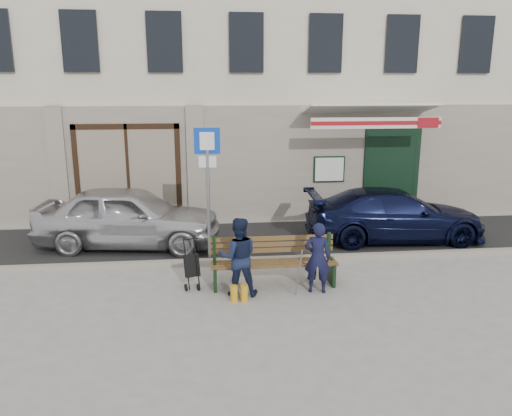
{
  "coord_description": "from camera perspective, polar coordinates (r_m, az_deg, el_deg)",
  "views": [
    {
      "loc": [
        -1.19,
        -8.6,
        3.74
      ],
      "look_at": [
        -0.1,
        1.6,
        1.2
      ],
      "focal_mm": 35.0,
      "sensor_mm": 36.0,
      "label": 1
    }
  ],
  "objects": [
    {
      "name": "woman",
      "position": [
        9.02,
        -2.04,
        -5.6
      ],
      "size": [
        0.72,
        0.56,
        1.46
      ],
      "primitive_type": "imported",
      "rotation": [
        0.0,
        0.0,
        3.13
      ],
      "color": "#151D39",
      "rests_on": "ground"
    },
    {
      "name": "parking_sign",
      "position": [
        10.42,
        -5.53,
        4.01
      ],
      "size": [
        0.54,
        0.09,
        2.89
      ],
      "rotation": [
        0.0,
        0.0,
        -0.08
      ],
      "color": "gray",
      "rests_on": "ground"
    },
    {
      "name": "man",
      "position": [
        9.23,
        7.04,
        -5.66
      ],
      "size": [
        0.54,
        0.41,
        1.33
      ],
      "primitive_type": "imported",
      "rotation": [
        0.0,
        0.0,
        2.93
      ],
      "color": "black",
      "rests_on": "ground"
    },
    {
      "name": "asphalt_lane",
      "position": [
        12.34,
        -0.26,
        -3.71
      ],
      "size": [
        60.0,
        3.2,
        0.01
      ],
      "primitive_type": "cube",
      "color": "#282828",
      "rests_on": "ground"
    },
    {
      "name": "curb",
      "position": [
        10.82,
        0.6,
        -5.99
      ],
      "size": [
        60.0,
        0.18,
        0.12
      ],
      "primitive_type": "cube",
      "color": "#9E9384",
      "rests_on": "ground"
    },
    {
      "name": "car_silver",
      "position": [
        12.09,
        -14.36,
        -0.96
      ],
      "size": [
        4.47,
        2.27,
        1.46
      ],
      "primitive_type": "imported",
      "rotation": [
        0.0,
        0.0,
        1.44
      ],
      "color": "silver",
      "rests_on": "ground"
    },
    {
      "name": "car_navy",
      "position": [
        12.72,
        15.56,
        -0.76
      ],
      "size": [
        4.42,
        1.94,
        1.26
      ],
      "primitive_type": "imported",
      "rotation": [
        0.0,
        0.0,
        1.53
      ],
      "color": "black",
      "rests_on": "ground"
    },
    {
      "name": "building",
      "position": [
        17.14,
        -2.16,
        18.03
      ],
      "size": [
        20.0,
        8.27,
        10.0
      ],
      "color": "beige",
      "rests_on": "ground"
    },
    {
      "name": "bench",
      "position": [
        9.52,
        1.77,
        -6.26
      ],
      "size": [
        2.4,
        1.17,
        0.98
      ],
      "color": "brown",
      "rests_on": "ground"
    },
    {
      "name": "stroller",
      "position": [
        9.53,
        -7.35,
        -6.66
      ],
      "size": [
        0.33,
        0.43,
        0.93
      ],
      "rotation": [
        0.0,
        0.0,
        0.32
      ],
      "color": "black",
      "rests_on": "ground"
    },
    {
      "name": "ground",
      "position": [
        9.45,
        1.67,
        -9.4
      ],
      "size": [
        80.0,
        80.0,
        0.0
      ],
      "primitive_type": "plane",
      "color": "#9E9991",
      "rests_on": "ground"
    }
  ]
}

